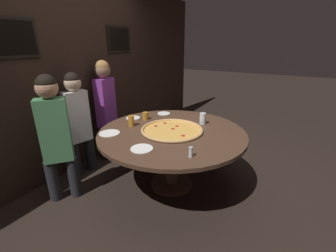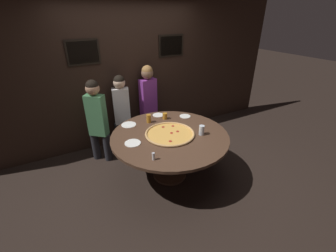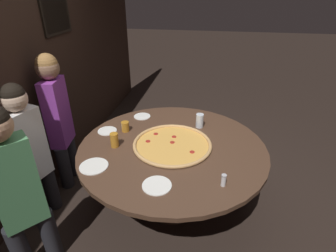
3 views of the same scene
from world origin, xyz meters
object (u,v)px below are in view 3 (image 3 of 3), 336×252
drink_cup_far_right (114,140)px  condiment_shaker (224,180)px  white_plate_near_front (142,116)px  white_plate_far_back (157,185)px  drink_cup_near_left (125,127)px  drink_cup_beside_pizza (200,121)px  white_plate_left_side (94,166)px  diner_centre_back (29,148)px  dining_table (172,156)px  white_plate_beside_cup (107,131)px  diner_far_right (16,188)px  diner_side_right (58,115)px  giant_pizza (172,144)px

drink_cup_far_right → condiment_shaker: 1.03m
white_plate_near_front → white_plate_far_back: size_ratio=0.84×
drink_cup_near_left → white_plate_near_front: 0.36m
drink_cup_beside_pizza → white_plate_near_front: 0.66m
white_plate_left_side → diner_centre_back: (0.10, 0.64, 0.03)m
drink_cup_beside_pizza → dining_table: bearing=151.5°
white_plate_beside_cup → diner_far_right: 1.01m
white_plate_near_front → condiment_shaker: condiment_shaker is taller
drink_cup_near_left → condiment_shaker: (-0.66, -0.96, -0.00)m
drink_cup_near_left → diner_side_right: 0.74m
white_plate_beside_cup → giant_pizza: bearing=-102.2°
condiment_shaker → diner_centre_back: diner_centre_back is taller
white_plate_near_front → white_plate_left_side: bearing=171.1°
white_plate_left_side → diner_far_right: (-0.40, 0.38, 0.06)m
white_plate_beside_cup → diner_side_right: size_ratio=0.13×
giant_pizza → diner_side_right: (0.21, 1.24, 0.09)m
diner_far_right → drink_cup_far_right: bearing=-171.3°
white_plate_far_back → condiment_shaker: 0.49m
drink_cup_far_right → giant_pizza: bearing=-78.4°
condiment_shaker → drink_cup_near_left: bearing=55.6°
giant_pizza → white_plate_near_front: (0.53, 0.43, -0.01)m
white_plate_left_side → diner_far_right: diner_far_right is taller
dining_table → drink_cup_beside_pizza: drink_cup_beside_pizza is taller
white_plate_near_front → condiment_shaker: (-1.00, -0.88, 0.05)m
giant_pizza → diner_centre_back: 1.26m
white_plate_far_back → condiment_shaker: (0.09, -0.48, 0.05)m
drink_cup_far_right → white_plate_beside_cup: (0.25, 0.17, -0.06)m
white_plate_near_front → dining_table: bearing=-141.1°
drink_cup_beside_pizza → white_plate_far_back: size_ratio=0.65×
drink_cup_far_right → diner_centre_back: 0.74m
white_plate_beside_cup → condiment_shaker: bearing=-118.6°
white_plate_beside_cup → condiment_shaker: 1.30m
drink_cup_far_right → white_plate_far_back: size_ratio=0.61×
drink_cup_near_left → white_plate_near_front: bearing=-13.1°
diner_centre_back → drink_cup_beside_pizza: bearing=131.7°
diner_side_right → giant_pizza: bearing=70.5°
drink_cup_beside_pizza → diner_far_right: diner_far_right is taller
drink_cup_near_left → diner_far_right: size_ratio=0.07×
drink_cup_far_right → diner_side_right: size_ratio=0.09×
condiment_shaker → diner_centre_back: (0.15, 1.67, -0.01)m
white_plate_far_back → condiment_shaker: size_ratio=2.25×
diner_centre_back → drink_cup_far_right: bearing=122.1°
drink_cup_beside_pizza → white_plate_left_side: size_ratio=0.62×
white_plate_left_side → condiment_shaker: (-0.05, -1.03, 0.05)m
drink_cup_far_right → white_plate_left_side: drink_cup_far_right is taller
giant_pizza → diner_centre_back: size_ratio=0.53×
white_plate_left_side → diner_side_right: (0.64, 0.67, 0.09)m
white_plate_near_front → drink_cup_near_left: bearing=166.9°
white_plate_far_back → diner_side_right: size_ratio=0.15×
drink_cup_near_left → white_plate_beside_cup: drink_cup_near_left is taller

